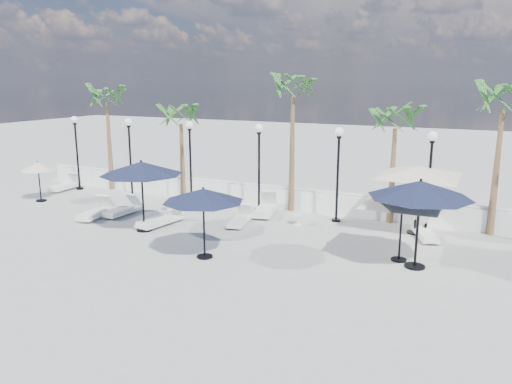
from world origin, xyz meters
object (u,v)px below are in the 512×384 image
at_px(lounger_5, 266,209).
at_px(parasol_cream_sq_b, 403,194).
at_px(lounger_6, 425,233).
at_px(parasol_navy_right, 420,190).
at_px(lounger_1, 65,185).
at_px(lounger_0, 96,212).
at_px(parasol_cream_small, 38,167).
at_px(lounger_4, 240,219).
at_px(parasol_navy_left, 141,169).
at_px(lounger_3, 160,219).
at_px(lounger_2, 123,210).
at_px(parasol_navy_mid, 203,196).
at_px(parasol_cream_sq_a, 419,166).

bearing_deg(lounger_5, parasol_cream_sq_b, -41.46).
height_order(lounger_6, parasol_navy_right, parasol_navy_right).
relative_size(lounger_1, parasol_cream_sq_b, 0.43).
xyz_separation_m(lounger_0, parasol_cream_small, (-4.47, 1.09, 1.40)).
bearing_deg(lounger_0, parasol_cream_small, 156.07).
distance_m(lounger_0, lounger_5, 7.15).
relative_size(lounger_1, lounger_6, 1.10).
bearing_deg(parasol_cream_small, lounger_4, 3.37).
distance_m(parasol_navy_left, parasol_cream_sq_b, 9.45).
bearing_deg(lounger_1, lounger_5, -3.48).
distance_m(lounger_3, parasol_cream_sq_b, 9.45).
height_order(lounger_2, parasol_navy_mid, parasol_navy_mid).
bearing_deg(lounger_0, lounger_4, 5.81).
relative_size(lounger_0, lounger_6, 1.13).
bearing_deg(parasol_cream_small, parasol_cream_sq_a, 8.37).
xyz_separation_m(lounger_3, parasol_cream_sq_b, (9.25, 0.10, 1.92)).
height_order(lounger_1, parasol_cream_sq_a, parasol_cream_sq_a).
xyz_separation_m(parasol_navy_right, parasol_cream_sq_a, (-0.55, 3.60, 0.10)).
distance_m(parasol_navy_right, parasol_cream_sq_b, 0.73).
bearing_deg(lounger_6, parasol_cream_small, 163.40).
xyz_separation_m(lounger_1, lounger_2, (6.05, -2.58, -0.01)).
xyz_separation_m(lounger_3, lounger_5, (3.09, 3.29, 0.00)).
distance_m(lounger_0, lounger_6, 13.17).
relative_size(lounger_1, lounger_5, 0.90).
distance_m(parasol_navy_left, parasol_cream_sq_a, 10.28).
relative_size(lounger_0, parasol_cream_sq_b, 0.44).
height_order(lounger_2, lounger_3, lounger_3).
bearing_deg(lounger_4, parasol_navy_left, -153.61).
height_order(lounger_1, parasol_cream_sq_b, parasol_cream_sq_b).
relative_size(lounger_0, lounger_2, 1.07).
xyz_separation_m(parasol_navy_left, parasol_navy_mid, (3.65, -1.53, -0.35)).
relative_size(lounger_6, parasol_navy_left, 0.59).
height_order(lounger_0, lounger_5, lounger_5).
relative_size(lounger_2, parasol_cream_sq_b, 0.41).
height_order(lounger_1, parasol_navy_mid, parasol_navy_mid).
relative_size(lounger_0, parasol_cream_small, 1.08).
distance_m(lounger_1, lounger_6, 18.13).
height_order(lounger_5, parasol_navy_left, parasol_navy_left).
xyz_separation_m(lounger_0, lounger_5, (6.20, 3.55, 0.02)).
xyz_separation_m(lounger_4, parasol_cream_small, (-10.40, -0.61, 1.43)).
distance_m(lounger_6, parasol_navy_mid, 8.28).
xyz_separation_m(lounger_4, parasol_cream_sq_b, (6.45, -1.34, 1.96)).
height_order(parasol_navy_mid, parasol_cream_small, parasol_navy_mid).
height_order(parasol_navy_mid, parasol_navy_right, parasol_navy_right).
bearing_deg(lounger_6, lounger_5, 152.74).
relative_size(parasol_navy_left, parasol_navy_right, 1.00).
relative_size(lounger_6, parasol_cream_sq_b, 0.39).
xyz_separation_m(lounger_2, parasol_cream_small, (-5.20, 0.26, 1.41)).
height_order(parasol_navy_right, parasol_cream_sq_b, parasol_navy_right).
bearing_deg(lounger_6, lounger_2, 167.39).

